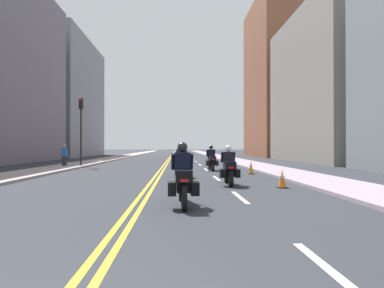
% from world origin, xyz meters
% --- Properties ---
extents(ground_plane, '(264.00, 264.00, 0.00)m').
position_xyz_m(ground_plane, '(0.00, 48.00, 0.00)').
color(ground_plane, '#2A2C33').
extents(sidewalk_left, '(2.73, 144.00, 0.12)m').
position_xyz_m(sidewalk_left, '(-7.18, 48.00, 0.06)').
color(sidewalk_left, '#A09090').
rests_on(sidewalk_left, ground).
extents(sidewalk_right, '(2.73, 144.00, 0.12)m').
position_xyz_m(sidewalk_right, '(7.18, 48.00, 0.06)').
color(sidewalk_right, gray).
rests_on(sidewalk_right, ground).
extents(centreline_yellow_inner, '(0.12, 132.00, 0.01)m').
position_xyz_m(centreline_yellow_inner, '(-0.12, 48.00, 0.00)').
color(centreline_yellow_inner, yellow).
rests_on(centreline_yellow_inner, ground).
extents(centreline_yellow_outer, '(0.12, 132.00, 0.01)m').
position_xyz_m(centreline_yellow_outer, '(0.12, 48.00, 0.00)').
color(centreline_yellow_outer, yellow).
rests_on(centreline_yellow_outer, ground).
extents(lane_dashes_white, '(0.14, 56.40, 0.01)m').
position_xyz_m(lane_dashes_white, '(2.91, 29.00, 0.00)').
color(lane_dashes_white, silver).
rests_on(lane_dashes_white, ground).
extents(building_right_1, '(6.75, 17.14, 15.15)m').
position_xyz_m(building_right_1, '(16.22, 31.29, 7.58)').
color(building_right_1, gray).
rests_on(building_right_1, ground).
extents(building_left_2, '(9.05, 19.95, 18.35)m').
position_xyz_m(building_left_2, '(-17.37, 51.69, 9.18)').
color(building_left_2, gray).
rests_on(building_left_2, ground).
extents(building_right_2, '(6.67, 15.34, 24.13)m').
position_xyz_m(building_right_2, '(16.17, 49.32, 12.06)').
color(building_right_2, brown).
rests_on(building_right_2, ground).
extents(motorcycle_0, '(0.77, 2.24, 1.64)m').
position_xyz_m(motorcycle_0, '(1.17, 6.57, 0.66)').
color(motorcycle_0, black).
rests_on(motorcycle_0, ground).
extents(motorcycle_1, '(0.77, 2.13, 1.59)m').
position_xyz_m(motorcycle_1, '(3.05, 11.09, 0.64)').
color(motorcycle_1, black).
rests_on(motorcycle_1, ground).
extents(motorcycle_2, '(0.78, 2.25, 1.59)m').
position_xyz_m(motorcycle_2, '(1.25, 14.58, 0.65)').
color(motorcycle_2, black).
rests_on(motorcycle_2, ground).
extents(motorcycle_3, '(0.78, 2.08, 1.62)m').
position_xyz_m(motorcycle_3, '(3.19, 19.17, 0.66)').
color(motorcycle_3, black).
rests_on(motorcycle_3, ground).
extents(motorcycle_4, '(0.77, 2.30, 1.66)m').
position_xyz_m(motorcycle_4, '(1.24, 22.77, 0.68)').
color(motorcycle_4, black).
rests_on(motorcycle_4, ground).
extents(traffic_cone_0, '(0.31, 0.31, 0.77)m').
position_xyz_m(traffic_cone_0, '(5.10, 16.29, 0.38)').
color(traffic_cone_0, black).
rests_on(traffic_cone_0, ground).
extents(traffic_cone_1, '(0.35, 0.35, 0.66)m').
position_xyz_m(traffic_cone_1, '(4.90, 10.19, 0.33)').
color(traffic_cone_1, black).
rests_on(traffic_cone_1, ground).
extents(traffic_light_near, '(0.28, 0.38, 5.14)m').
position_xyz_m(traffic_light_near, '(-6.21, 23.29, 3.53)').
color(traffic_light_near, black).
rests_on(traffic_light_near, ground).
extents(pedestrian_1, '(0.40, 0.29, 1.70)m').
position_xyz_m(pedestrian_1, '(-7.29, 22.89, 0.88)').
color(pedestrian_1, '#212C39').
rests_on(pedestrian_1, ground).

